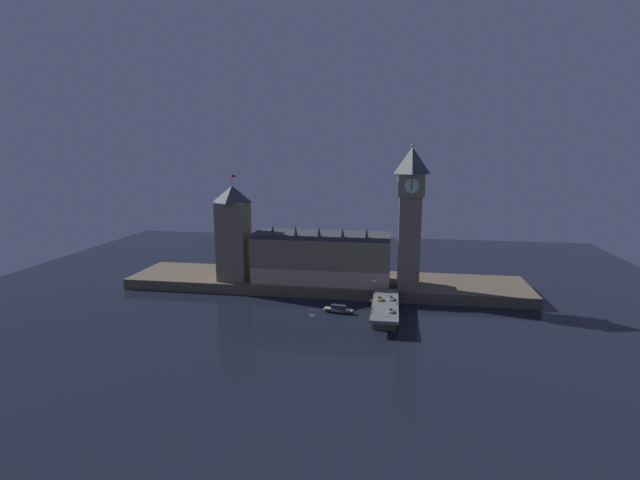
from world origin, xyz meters
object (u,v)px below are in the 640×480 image
(pedestrian_near_rail, at_px, (373,309))
(car_southbound_lead, at_px, (391,311))
(victoria_tower, at_px, (234,233))
(street_lamp_far, at_px, (375,285))
(boat_upstream, at_px, (338,310))
(street_lamp_near, at_px, (371,305))
(clock_tower, at_px, (410,214))
(car_southbound_trail, at_px, (391,298))
(pedestrian_mid_walk, at_px, (397,303))
(car_northbound_lead, at_px, (380,299))

(pedestrian_near_rail, bearing_deg, car_southbound_lead, -6.07)
(victoria_tower, xyz_separation_m, street_lamp_far, (78.36, -19.64, -20.53))
(boat_upstream, bearing_deg, street_lamp_near, -48.14)
(pedestrian_near_rail, bearing_deg, boat_upstream, 139.17)
(victoria_tower, distance_m, street_lamp_near, 94.73)
(clock_tower, xyz_separation_m, boat_upstream, (-32.84, -28.43, -43.17))
(car_southbound_trail, distance_m, pedestrian_mid_walk, 7.31)
(clock_tower, relative_size, street_lamp_near, 11.62)
(victoria_tower, bearing_deg, clock_tower, -1.44)
(car_northbound_lead, bearing_deg, car_southbound_trail, 17.25)
(street_lamp_near, bearing_deg, car_southbound_lead, 19.47)
(clock_tower, distance_m, street_lamp_near, 59.78)
(victoria_tower, distance_m, car_southbound_lead, 101.05)
(car_northbound_lead, distance_m, pedestrian_mid_walk, 9.45)
(pedestrian_mid_walk, distance_m, boat_upstream, 28.47)
(clock_tower, bearing_deg, car_southbound_lead, -100.57)
(pedestrian_near_rail, distance_m, street_lamp_near, 4.83)
(car_southbound_lead, bearing_deg, street_lamp_far, 107.40)
(car_southbound_trail, relative_size, pedestrian_mid_walk, 2.65)
(victoria_tower, bearing_deg, pedestrian_mid_walk, -21.70)
(clock_tower, height_order, boat_upstream, clock_tower)
(car_northbound_lead, xyz_separation_m, car_southbound_lead, (5.27, -15.79, -0.06))
(clock_tower, relative_size, car_northbound_lead, 18.57)
(street_lamp_near, bearing_deg, clock_tower, 70.57)
(victoria_tower, height_order, car_northbound_lead, victoria_tower)
(pedestrian_near_rail, height_order, street_lamp_near, street_lamp_near)
(boat_upstream, bearing_deg, car_southbound_trail, 4.86)
(car_southbound_trail, xyz_separation_m, street_lamp_far, (-8.31, 9.08, 3.37))
(pedestrian_mid_walk, bearing_deg, car_southbound_lead, -103.95)
(car_southbound_lead, distance_m, boat_upstream, 29.74)
(clock_tower, height_order, victoria_tower, clock_tower)
(clock_tower, bearing_deg, boat_upstream, -139.12)
(car_northbound_lead, xyz_separation_m, car_southbound_trail, (5.27, 1.64, -0.05))
(boat_upstream, bearing_deg, pedestrian_mid_walk, -9.81)
(victoria_tower, bearing_deg, pedestrian_near_rail, -29.91)
(victoria_tower, distance_m, boat_upstream, 75.56)
(car_southbound_lead, xyz_separation_m, pedestrian_mid_walk, (2.64, 10.61, 0.17))
(victoria_tower, relative_size, pedestrian_mid_walk, 35.91)
(pedestrian_near_rail, relative_size, street_lamp_near, 0.29)
(clock_tower, distance_m, street_lamp_far, 41.06)
(street_lamp_near, bearing_deg, street_lamp_far, 90.00)
(car_southbound_trail, xyz_separation_m, pedestrian_mid_walk, (2.64, -6.82, 0.16))
(car_southbound_trail, xyz_separation_m, boat_upstream, (-24.67, -2.10, -6.39))
(car_northbound_lead, bearing_deg, clock_tower, 64.33)
(pedestrian_near_rail, bearing_deg, clock_tower, 69.47)
(car_northbound_lead, relative_size, car_southbound_lead, 0.96)
(street_lamp_near, distance_m, boat_upstream, 26.36)
(pedestrian_near_rail, xyz_separation_m, boat_upstream, (-16.76, 14.49, -6.69))
(pedestrian_near_rail, height_order, boat_upstream, pedestrian_near_rail)
(clock_tower, bearing_deg, street_lamp_near, -109.43)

